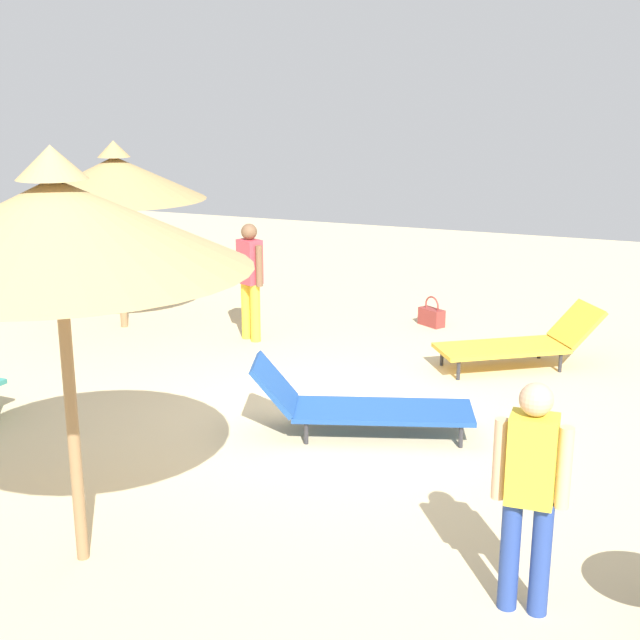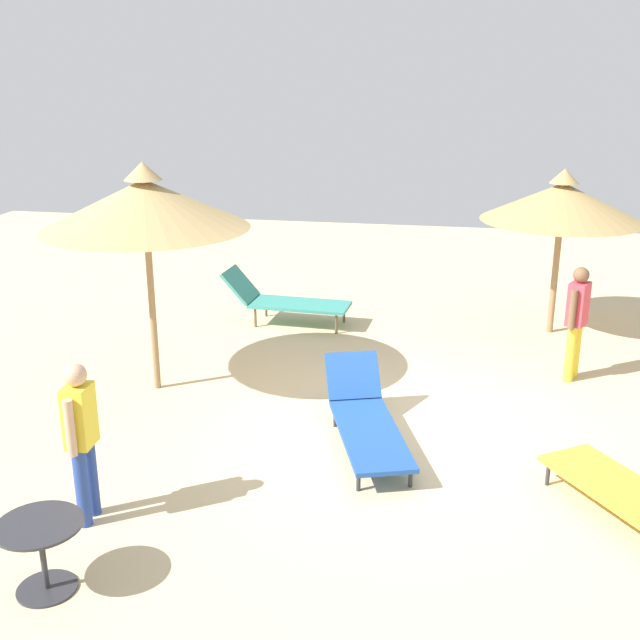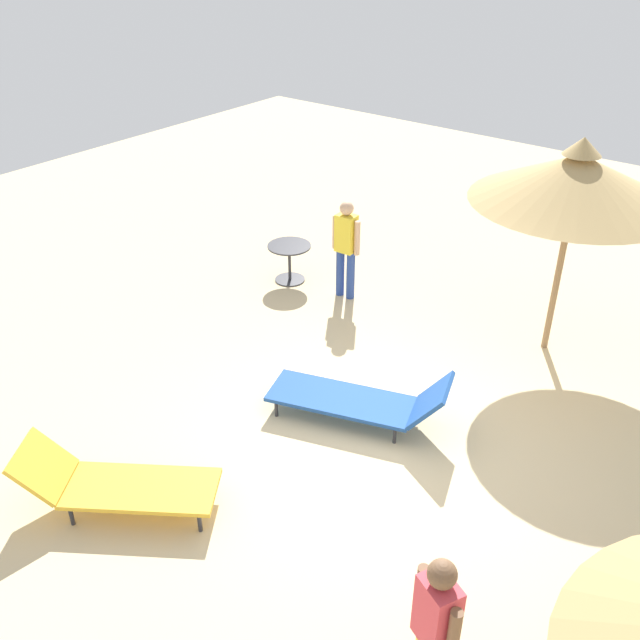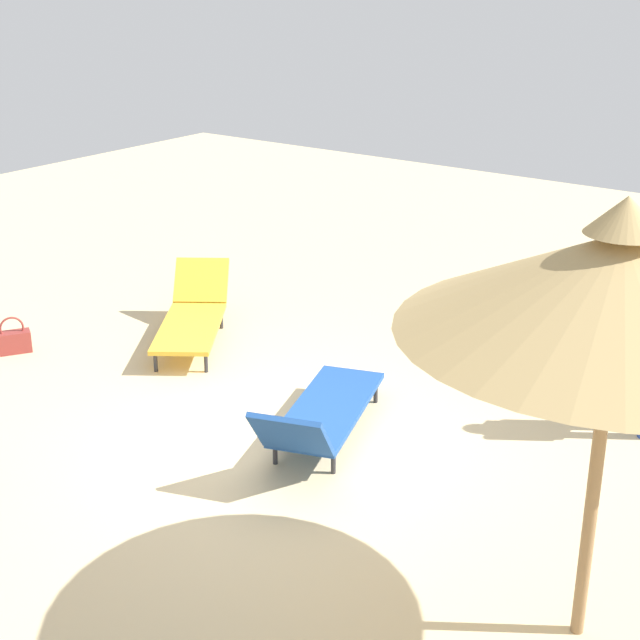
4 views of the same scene
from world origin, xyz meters
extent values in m
cube|color=beige|center=(0.00, 0.00, -0.05)|extent=(24.00, 24.00, 0.10)
cylinder|color=olive|center=(2.23, 3.93, 1.05)|extent=(0.10, 0.10, 2.11)
cone|color=tan|center=(2.23, 3.93, 2.09)|extent=(2.44, 2.44, 0.58)
cone|color=tan|center=(2.23, 3.93, 2.48)|extent=(0.44, 0.44, 0.22)
cylinder|color=olive|center=(-3.11, 0.68, 1.21)|extent=(0.09, 0.09, 2.42)
cone|color=tan|center=(-3.11, 0.68, 2.45)|extent=(2.59, 2.59, 0.61)
cone|color=tan|center=(-3.11, 0.68, 2.85)|extent=(0.47, 0.47, 0.22)
cube|color=gold|center=(2.34, -1.35, 0.26)|extent=(1.41, 1.64, 0.05)
cylinder|color=#2D2D33|center=(1.75, -0.98, 0.12)|extent=(0.04, 0.04, 0.23)
cylinder|color=#2D2D33|center=(2.20, -0.67, 0.12)|extent=(0.04, 0.04, 0.23)
cylinder|color=#2D2D33|center=(2.48, -2.04, 0.12)|extent=(0.04, 0.04, 0.23)
cylinder|color=#2D2D33|center=(2.93, -1.73, 0.12)|extent=(0.04, 0.04, 0.23)
cube|color=gold|center=(2.89, -2.16, 0.50)|extent=(0.79, 0.74, 0.47)
cube|color=#1E478C|center=(-0.11, -0.65, 0.25)|extent=(1.16, 1.86, 0.05)
cylinder|color=#2D2D33|center=(0.38, -1.26, 0.11)|extent=(0.04, 0.04, 0.22)
cylinder|color=#2D2D33|center=(-0.14, -1.43, 0.11)|extent=(0.04, 0.04, 0.22)
cylinder|color=#2D2D33|center=(-0.09, 0.13, 0.11)|extent=(0.04, 0.04, 0.22)
cylinder|color=#2D2D33|center=(-0.60, -0.04, 0.11)|extent=(0.04, 0.04, 0.22)
cube|color=#1E478C|center=(-0.45, 0.35, 0.50)|extent=(0.74, 0.60, 0.49)
cylinder|color=yellow|center=(2.28, 1.89, 0.39)|extent=(0.13, 0.13, 0.78)
cylinder|color=yellow|center=(2.36, 2.07, 0.39)|extent=(0.13, 0.13, 0.78)
cube|color=#D83F4C|center=(2.32, 1.98, 1.07)|extent=(0.33, 0.37, 0.58)
sphere|color=brown|center=(2.32, 1.98, 1.47)|extent=(0.21, 0.21, 0.21)
cylinder|color=brown|center=(2.23, 1.80, 1.04)|extent=(0.09, 0.09, 0.54)
cylinder|color=brown|center=(2.41, 2.16, 1.04)|extent=(0.09, 0.09, 0.54)
cylinder|color=navy|center=(-2.57, -2.30, 0.39)|extent=(0.13, 0.13, 0.78)
cylinder|color=navy|center=(-2.56, -2.50, 0.39)|extent=(0.13, 0.13, 0.78)
cube|color=yellow|center=(-2.57, -2.40, 1.07)|extent=(0.23, 0.30, 0.59)
sphere|color=tan|center=(-2.57, -2.40, 1.47)|extent=(0.21, 0.21, 0.21)
cylinder|color=tan|center=(-2.58, -2.20, 1.05)|extent=(0.09, 0.09, 0.54)
cylinder|color=tan|center=(-2.56, -2.60, 1.05)|extent=(0.09, 0.09, 0.54)
cube|color=maroon|center=(3.89, -0.09, 0.12)|extent=(0.35, 0.42, 0.25)
torus|color=maroon|center=(3.89, -0.09, 0.30)|extent=(0.16, 0.24, 0.27)
camera|label=1|loc=(-7.68, -3.02, 3.36)|focal=48.62mm
camera|label=2|loc=(0.73, -8.31, 4.13)|focal=43.74mm
camera|label=3|loc=(5.32, 3.28, 5.35)|focal=39.33mm
camera|label=4|loc=(-4.74, 5.81, 4.20)|focal=52.81mm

